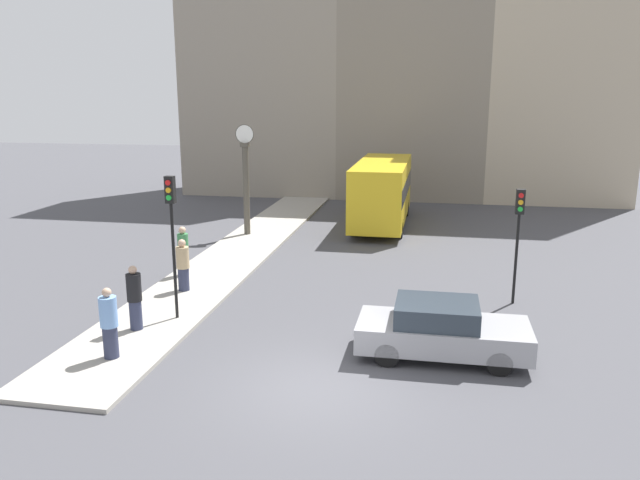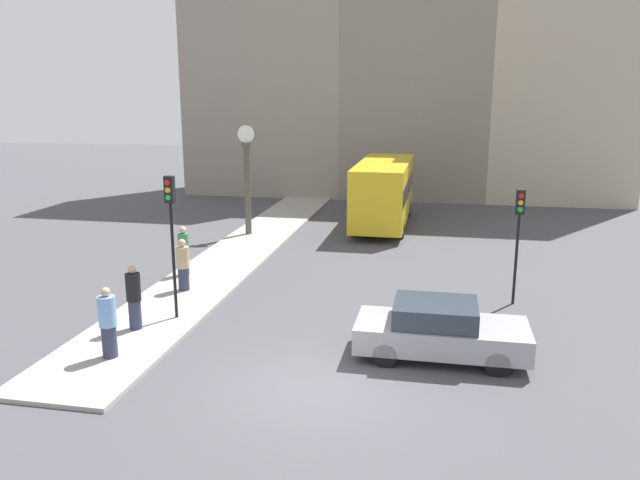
{
  "view_description": "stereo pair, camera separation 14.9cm",
  "coord_description": "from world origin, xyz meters",
  "px_view_note": "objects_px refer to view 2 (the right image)",
  "views": [
    {
      "loc": [
        2.5,
        -12.68,
        6.53
      ],
      "look_at": [
        -1.25,
        7.19,
        1.69
      ],
      "focal_mm": 35.0,
      "sensor_mm": 36.0,
      "label": 1
    },
    {
      "loc": [
        2.65,
        -12.65,
        6.53
      ],
      "look_at": [
        -1.25,
        7.19,
        1.69
      ],
      "focal_mm": 35.0,
      "sensor_mm": 36.0,
      "label": 2
    }
  ],
  "objects_px": {
    "bus_distant": "(384,190)",
    "pedestrian_green_hoodie": "(184,251)",
    "sedan_car": "(440,330)",
    "pedestrian_black_jacket": "(134,298)",
    "traffic_light_near": "(171,218)",
    "street_clock": "(247,180)",
    "traffic_light_far": "(519,223)",
    "pedestrian_tan_coat": "(183,265)",
    "pedestrian_blue_stripe": "(108,323)"
  },
  "relations": [
    {
      "from": "bus_distant",
      "to": "pedestrian_green_hoodie",
      "type": "bearing_deg",
      "value": -120.72
    },
    {
      "from": "sedan_car",
      "to": "pedestrian_black_jacket",
      "type": "xyz_separation_m",
      "value": [
        -8.27,
        0.04,
        0.3
      ]
    },
    {
      "from": "pedestrian_green_hoodie",
      "to": "traffic_light_near",
      "type": "bearing_deg",
      "value": -70.06
    },
    {
      "from": "street_clock",
      "to": "pedestrian_black_jacket",
      "type": "height_order",
      "value": "street_clock"
    },
    {
      "from": "bus_distant",
      "to": "pedestrian_green_hoodie",
      "type": "xyz_separation_m",
      "value": [
        -6.12,
        -10.3,
        -0.8
      ]
    },
    {
      "from": "street_clock",
      "to": "pedestrian_black_jacket",
      "type": "relative_size",
      "value": 2.74
    },
    {
      "from": "bus_distant",
      "to": "traffic_light_far",
      "type": "relative_size",
      "value": 2.27
    },
    {
      "from": "pedestrian_tan_coat",
      "to": "traffic_light_near",
      "type": "bearing_deg",
      "value": -71.72
    },
    {
      "from": "sedan_car",
      "to": "traffic_light_near",
      "type": "relative_size",
      "value": 1.03
    },
    {
      "from": "traffic_light_near",
      "to": "pedestrian_blue_stripe",
      "type": "height_order",
      "value": "traffic_light_near"
    },
    {
      "from": "sedan_car",
      "to": "pedestrian_tan_coat",
      "type": "distance_m",
      "value": 9.07
    },
    {
      "from": "bus_distant",
      "to": "pedestrian_blue_stripe",
      "type": "bearing_deg",
      "value": -106.37
    },
    {
      "from": "street_clock",
      "to": "pedestrian_black_jacket",
      "type": "distance_m",
      "value": 12.05
    },
    {
      "from": "traffic_light_near",
      "to": "pedestrian_blue_stripe",
      "type": "relative_size",
      "value": 2.3
    },
    {
      "from": "sedan_car",
      "to": "pedestrian_blue_stripe",
      "type": "height_order",
      "value": "pedestrian_blue_stripe"
    },
    {
      "from": "pedestrian_black_jacket",
      "to": "pedestrian_tan_coat",
      "type": "xyz_separation_m",
      "value": [
        -0.07,
        3.5,
        -0.05
      ]
    },
    {
      "from": "street_clock",
      "to": "traffic_light_far",
      "type": "bearing_deg",
      "value": -34.01
    },
    {
      "from": "pedestrian_blue_stripe",
      "to": "pedestrian_black_jacket",
      "type": "xyz_separation_m",
      "value": [
        -0.27,
        1.86,
        0.02
      ]
    },
    {
      "from": "sedan_car",
      "to": "pedestrian_green_hoodie",
      "type": "distance_m",
      "value": 10.43
    },
    {
      "from": "pedestrian_blue_stripe",
      "to": "pedestrian_black_jacket",
      "type": "height_order",
      "value": "pedestrian_black_jacket"
    },
    {
      "from": "bus_distant",
      "to": "pedestrian_tan_coat",
      "type": "distance_m",
      "value": 13.17
    },
    {
      "from": "pedestrian_tan_coat",
      "to": "pedestrian_green_hoodie",
      "type": "relative_size",
      "value": 0.98
    },
    {
      "from": "sedan_car",
      "to": "traffic_light_far",
      "type": "bearing_deg",
      "value": 63.63
    },
    {
      "from": "sedan_car",
      "to": "street_clock",
      "type": "xyz_separation_m",
      "value": [
        -8.77,
        11.98,
        1.91
      ]
    },
    {
      "from": "pedestrian_black_jacket",
      "to": "pedestrian_green_hoodie",
      "type": "xyz_separation_m",
      "value": [
        -0.75,
        5.17,
        -0.02
      ]
    },
    {
      "from": "pedestrian_black_jacket",
      "to": "traffic_light_near",
      "type": "bearing_deg",
      "value": 55.02
    },
    {
      "from": "bus_distant",
      "to": "pedestrian_tan_coat",
      "type": "xyz_separation_m",
      "value": [
        -5.44,
        -11.97,
        -0.83
      ]
    },
    {
      "from": "bus_distant",
      "to": "traffic_light_near",
      "type": "xyz_separation_m",
      "value": [
        -4.63,
        -14.42,
        1.26
      ]
    },
    {
      "from": "pedestrian_blue_stripe",
      "to": "pedestrian_tan_coat",
      "type": "distance_m",
      "value": 5.38
    },
    {
      "from": "sedan_car",
      "to": "pedestrian_green_hoodie",
      "type": "xyz_separation_m",
      "value": [
        -9.03,
        5.21,
        0.28
      ]
    },
    {
      "from": "pedestrian_blue_stripe",
      "to": "pedestrian_tan_coat",
      "type": "xyz_separation_m",
      "value": [
        -0.34,
        5.37,
        -0.03
      ]
    },
    {
      "from": "traffic_light_near",
      "to": "street_clock",
      "type": "relative_size",
      "value": 0.83
    },
    {
      "from": "pedestrian_blue_stripe",
      "to": "street_clock",
      "type": "bearing_deg",
      "value": 93.2
    },
    {
      "from": "traffic_light_far",
      "to": "pedestrian_tan_coat",
      "type": "xyz_separation_m",
      "value": [
        -10.59,
        -0.99,
        -1.64
      ]
    },
    {
      "from": "traffic_light_near",
      "to": "pedestrian_blue_stripe",
      "type": "bearing_deg",
      "value": -99.05
    },
    {
      "from": "pedestrian_green_hoodie",
      "to": "sedan_car",
      "type": "bearing_deg",
      "value": -29.99
    },
    {
      "from": "street_clock",
      "to": "bus_distant",
      "type": "bearing_deg",
      "value": 31.1
    },
    {
      "from": "bus_distant",
      "to": "pedestrian_green_hoodie",
      "type": "height_order",
      "value": "bus_distant"
    },
    {
      "from": "pedestrian_blue_stripe",
      "to": "pedestrian_green_hoodie",
      "type": "height_order",
      "value": "pedestrian_blue_stripe"
    },
    {
      "from": "traffic_light_far",
      "to": "pedestrian_black_jacket",
      "type": "height_order",
      "value": "traffic_light_far"
    },
    {
      "from": "bus_distant",
      "to": "pedestrian_tan_coat",
      "type": "bearing_deg",
      "value": -114.43
    },
    {
      "from": "street_clock",
      "to": "pedestrian_blue_stripe",
      "type": "distance_m",
      "value": 13.92
    },
    {
      "from": "bus_distant",
      "to": "traffic_light_far",
      "type": "height_order",
      "value": "traffic_light_far"
    },
    {
      "from": "pedestrian_blue_stripe",
      "to": "pedestrian_green_hoodie",
      "type": "distance_m",
      "value": 7.11
    },
    {
      "from": "street_clock",
      "to": "sedan_car",
      "type": "bearing_deg",
      "value": -53.78
    },
    {
      "from": "traffic_light_near",
      "to": "pedestrian_tan_coat",
      "type": "relative_size",
      "value": 2.39
    },
    {
      "from": "street_clock",
      "to": "pedestrian_green_hoodie",
      "type": "bearing_deg",
      "value": -92.17
    },
    {
      "from": "traffic_light_far",
      "to": "street_clock",
      "type": "bearing_deg",
      "value": 145.99
    },
    {
      "from": "bus_distant",
      "to": "street_clock",
      "type": "distance_m",
      "value": 6.9
    },
    {
      "from": "pedestrian_blue_stripe",
      "to": "traffic_light_far",
      "type": "bearing_deg",
      "value": 31.82
    }
  ]
}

